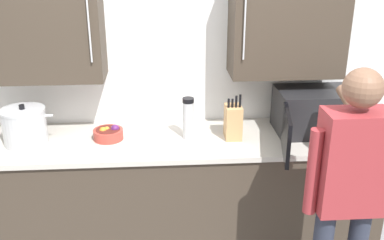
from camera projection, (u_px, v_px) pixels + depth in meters
The scene contains 8 objects.
back_wall_tiled at pixel (167, 51), 3.22m from camera, with size 4.26×0.44×2.75m.
counter_unit at pixel (171, 195), 3.28m from camera, with size 2.97×0.69×0.92m.
microwave_oven at pixel (313, 112), 3.15m from camera, with size 0.66×0.78×0.31m.
stock_pot at pixel (25, 126), 2.99m from camera, with size 0.39×0.29×0.28m.
fruit_bowl at pixel (108, 133), 3.08m from camera, with size 0.20×0.20×0.10m.
thermos_flask at pixel (188, 118), 3.06m from camera, with size 0.08×0.08×0.29m.
knife_block at pixel (233, 122), 3.07m from camera, with size 0.11×0.15×0.32m.
person_figure at pixel (347, 187), 2.38m from camera, with size 0.44×0.66×1.63m.
Camera 1 is at (-0.05, -2.07, 2.19)m, focal length 41.98 mm.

